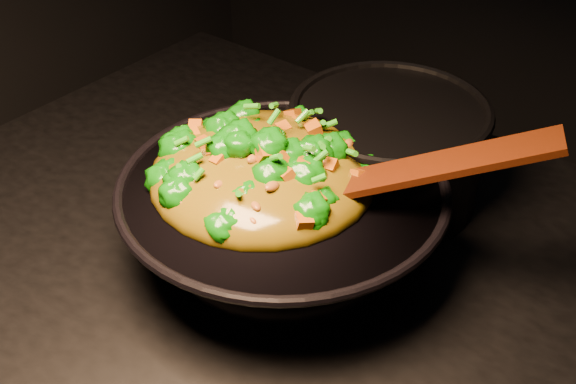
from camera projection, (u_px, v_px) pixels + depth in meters
The scene contains 4 objects.
wok at pixel (283, 221), 0.84m from camera, with size 0.36×0.36×0.10m, color black, non-canonical shape.
stir_fry at pixel (262, 146), 0.79m from camera, with size 0.26×0.26×0.09m, color #0E6307, non-canonical shape.
spatula at pixel (412, 171), 0.74m from camera, with size 0.30×0.05×0.01m, color #331005.
back_pot at pixel (387, 151), 0.93m from camera, with size 0.24×0.24×0.14m, color black.
Camera 1 is at (0.34, -0.47, 1.48)m, focal length 45.00 mm.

